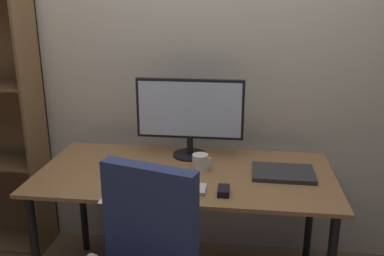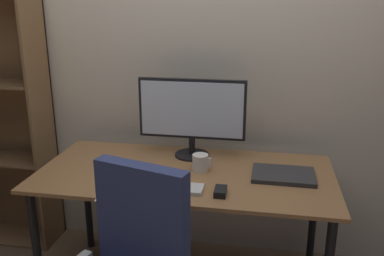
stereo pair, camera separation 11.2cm
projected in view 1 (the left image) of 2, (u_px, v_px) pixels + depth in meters
The scene contains 8 objects.
back_wall at pixel (197, 53), 2.59m from camera, with size 6.40×0.10×2.60m, color beige.
desk at pixel (185, 185), 2.26m from camera, with size 1.56×0.75×0.74m.
monitor at pixel (190, 113), 2.38m from camera, with size 0.61×0.20×0.46m.
keyboard at pixel (176, 188), 2.03m from camera, with size 0.29×0.11×0.02m, color silver.
mouse at pixel (224, 191), 1.98m from camera, with size 0.06×0.10×0.03m, color black.
coffee_mug at pixel (200, 162), 2.24m from camera, with size 0.10×0.09×0.09m.
laptop at pixel (283, 173), 2.19m from camera, with size 0.32×0.23×0.02m, color #2D2D30.
paper_sheet at pixel (131, 192), 2.01m from camera, with size 0.21×0.30×0.00m, color white.
Camera 1 is at (0.29, -2.05, 1.63)m, focal length 39.33 mm.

